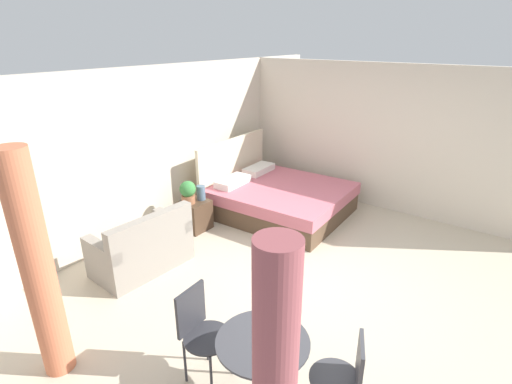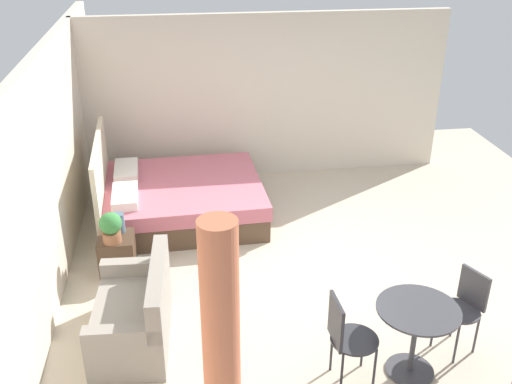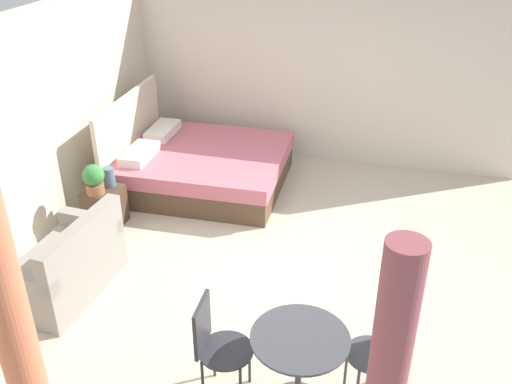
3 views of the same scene
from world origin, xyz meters
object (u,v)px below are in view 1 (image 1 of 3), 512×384
(bed, at_px, (278,197))
(balcony_table, at_px, (263,362))
(cafe_chair_near_window, at_px, (346,374))
(vase, at_px, (201,193))
(couch, at_px, (143,249))
(nightstand, at_px, (195,215))
(potted_plant, at_px, (188,192))
(cafe_chair_near_couch, at_px, (200,326))

(bed, bearing_deg, balcony_table, -148.50)
(bed, distance_m, cafe_chair_near_window, 4.10)
(vase, distance_m, cafe_chair_near_window, 3.86)
(bed, distance_m, couch, 2.61)
(nightstand, bearing_deg, potted_plant, 167.54)
(bed, bearing_deg, couch, 169.82)
(vase, bearing_deg, cafe_chair_near_window, -119.70)
(couch, relative_size, cafe_chair_near_window, 1.51)
(couch, relative_size, nightstand, 2.63)
(vase, bearing_deg, nightstand, 160.22)
(cafe_chair_near_couch, bearing_deg, nightstand, 45.67)
(nightstand, distance_m, cafe_chair_near_window, 3.85)
(nightstand, relative_size, potted_plant, 1.34)
(couch, bearing_deg, cafe_chair_near_couch, -114.12)
(potted_plant, bearing_deg, bed, -27.87)
(balcony_table, bearing_deg, couch, 72.32)
(vase, bearing_deg, potted_plant, 163.48)
(couch, relative_size, potted_plant, 3.51)
(couch, relative_size, vase, 5.43)
(bed, bearing_deg, vase, 150.26)
(couch, xyz_separation_m, cafe_chair_near_window, (-0.54, -3.13, 0.22))
(potted_plant, height_order, cafe_chair_near_couch, cafe_chair_near_couch)
(nightstand, bearing_deg, cafe_chair_near_couch, -134.33)
(potted_plant, xyz_separation_m, cafe_chair_near_window, (-1.69, -3.42, -0.16))
(potted_plant, xyz_separation_m, cafe_chair_near_couch, (-1.99, -2.16, -0.14))
(nightstand, relative_size, cafe_chair_near_window, 0.58)
(potted_plant, xyz_separation_m, vase, (0.22, -0.07, -0.08))
(couch, relative_size, cafe_chair_near_couch, 1.42)
(vase, distance_m, cafe_chair_near_couch, 3.04)
(balcony_table, xyz_separation_m, cafe_chair_near_window, (0.27, -0.60, 0.01))
(bed, relative_size, potted_plant, 6.13)
(nightstand, bearing_deg, vase, -19.78)
(cafe_chair_near_couch, bearing_deg, potted_plant, 47.36)
(balcony_table, bearing_deg, potted_plant, 55.24)
(nightstand, xyz_separation_m, cafe_chair_near_window, (-1.79, -3.39, 0.28))
(potted_plant, height_order, cafe_chair_near_window, potted_plant)
(potted_plant, bearing_deg, balcony_table, -124.76)
(nightstand, bearing_deg, bed, -28.91)
(nightstand, distance_m, potted_plant, 0.45)
(bed, xyz_separation_m, cafe_chair_near_window, (-3.11, -2.67, 0.23))
(couch, xyz_separation_m, potted_plant, (1.15, 0.29, 0.38))
(balcony_table, bearing_deg, bed, 31.50)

